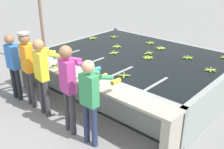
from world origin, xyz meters
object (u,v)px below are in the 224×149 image
at_px(banana_bunch_floating_0, 114,37).
at_px(banana_bunch_ledge_0, 70,72).
at_px(knife_0, 84,75).
at_px(support_post_left, 41,14).
at_px(worker_0, 14,61).
at_px(worker_2, 43,71).
at_px(worker_4, 91,96).
at_px(banana_bunch_floating_9, 66,49).
at_px(banana_bunch_floating_2, 150,43).
at_px(banana_bunch_floating_5, 149,53).
at_px(banana_bunch_floating_12, 114,53).
at_px(banana_bunch_floating_4, 93,38).
at_px(banana_bunch_ledge_1, 57,66).
at_px(worker_1, 29,62).
at_px(banana_bunch_floating_10, 187,58).
at_px(banana_bunch_floating_11, 124,75).
at_px(worker_3, 69,82).
at_px(banana_bunch_floating_7, 117,47).
at_px(banana_bunch_floating_6, 210,70).
at_px(banana_bunch_floating_1, 161,48).
at_px(banana_bunch_floating_8, 148,58).

xyz_separation_m(banana_bunch_floating_0, banana_bunch_ledge_0, (1.17, -2.74, 0.00)).
relative_size(knife_0, support_post_left, 0.09).
relative_size(banana_bunch_floating_0, knife_0, 0.89).
height_order(banana_bunch_ledge_0, knife_0, banana_bunch_ledge_0).
relative_size(worker_0, worker_2, 0.94).
relative_size(worker_4, banana_bunch_floating_9, 6.37).
bearing_deg(banana_bunch_floating_2, worker_0, -111.88).
bearing_deg(support_post_left, banana_bunch_floating_5, 16.04).
relative_size(banana_bunch_floating_12, banana_bunch_ledge_0, 0.96).
xyz_separation_m(banana_bunch_floating_4, banana_bunch_ledge_0, (1.56, -2.19, 0.00)).
bearing_deg(knife_0, banana_bunch_floating_9, 152.11).
bearing_deg(banana_bunch_ledge_1, worker_1, -120.34).
bearing_deg(banana_bunch_floating_4, banana_bunch_floating_10, 6.29).
xyz_separation_m(worker_0, banana_bunch_floating_9, (0.01, 1.51, -0.05)).
bearing_deg(banana_bunch_floating_11, worker_3, -104.73).
xyz_separation_m(banana_bunch_floating_5, banana_bunch_floating_12, (-0.67, -0.59, 0.00)).
relative_size(worker_2, banana_bunch_ledge_0, 5.95).
distance_m(banana_bunch_floating_7, banana_bunch_ledge_0, 2.09).
bearing_deg(worker_3, support_post_left, 152.65).
bearing_deg(banana_bunch_floating_6, banana_bunch_floating_7, -178.00).
height_order(worker_2, worker_3, worker_3).
xyz_separation_m(worker_3, banana_bunch_ledge_1, (-1.15, 0.57, -0.16)).
relative_size(banana_bunch_floating_1, support_post_left, 0.09).
bearing_deg(worker_1, worker_2, -2.28).
relative_size(banana_bunch_floating_8, banana_bunch_floating_11, 1.13).
xyz_separation_m(worker_1, worker_3, (1.45, -0.07, 0.01)).
bearing_deg(banana_bunch_ledge_1, banana_bunch_ledge_0, -4.79).
distance_m(worker_3, banana_bunch_floating_9, 2.52).
xyz_separation_m(banana_bunch_floating_10, banana_bunch_ledge_0, (-1.42, -2.52, 0.00)).
xyz_separation_m(banana_bunch_floating_6, knife_0, (-1.86, -2.00, -0.01)).
height_order(banana_bunch_floating_11, support_post_left, support_post_left).
height_order(banana_bunch_ledge_0, banana_bunch_ledge_1, same).
bearing_deg(banana_bunch_ledge_0, worker_1, -149.72).
relative_size(worker_3, banana_bunch_floating_2, 6.29).
distance_m(worker_0, support_post_left, 2.34).
distance_m(worker_1, worker_4, 1.99).
bearing_deg(banana_bunch_ledge_1, banana_bunch_floating_9, 131.31).
relative_size(banana_bunch_floating_4, banana_bunch_floating_7, 1.01).
xyz_separation_m(banana_bunch_ledge_0, knife_0, (0.30, 0.13, -0.01)).
bearing_deg(banana_bunch_floating_0, banana_bunch_floating_5, -18.40).
height_order(worker_4, banana_bunch_floating_7, worker_4).
height_order(worker_1, banana_bunch_floating_10, worker_1).
bearing_deg(worker_1, banana_bunch_floating_7, 82.14).
xyz_separation_m(banana_bunch_floating_5, banana_bunch_floating_6, (1.64, -0.04, -0.00)).
xyz_separation_m(banana_bunch_floating_1, knife_0, (-0.22, -2.60, -0.01)).
xyz_separation_m(worker_0, banana_bunch_ledge_0, (1.35, 0.51, -0.04)).
distance_m(worker_3, worker_4, 0.55).
xyz_separation_m(worker_4, support_post_left, (-3.95, 1.76, 0.64)).
height_order(banana_bunch_floating_1, support_post_left, support_post_left).
relative_size(worker_0, worker_3, 0.91).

